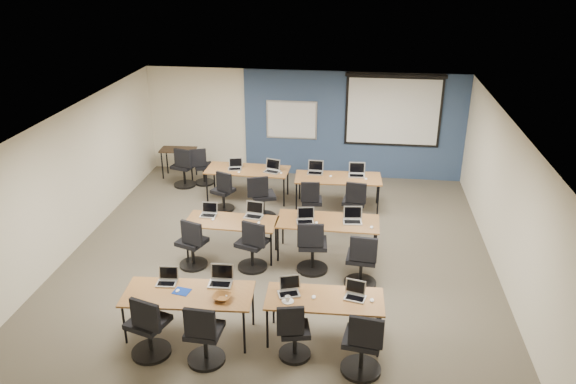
# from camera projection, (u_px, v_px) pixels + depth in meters

# --- Properties ---
(floor) EXTENTS (8.00, 9.00, 0.02)m
(floor) POSITION_uv_depth(u_px,v_px,m) (279.00, 260.00, 10.62)
(floor) COLOR #6B6354
(floor) RESTS_ON ground
(ceiling) EXTENTS (8.00, 9.00, 0.02)m
(ceiling) POSITION_uv_depth(u_px,v_px,m) (277.00, 122.00, 9.54)
(ceiling) COLOR white
(ceiling) RESTS_ON ground
(wall_back) EXTENTS (8.00, 0.04, 2.70)m
(wall_back) POSITION_uv_depth(u_px,v_px,m) (304.00, 123.00, 14.17)
(wall_back) COLOR beige
(wall_back) RESTS_ON ground
(wall_front) EXTENTS (8.00, 0.04, 2.70)m
(wall_front) POSITION_uv_depth(u_px,v_px,m) (217.00, 363.00, 5.99)
(wall_front) COLOR beige
(wall_front) RESTS_ON ground
(wall_left) EXTENTS (0.04, 9.00, 2.70)m
(wall_left) POSITION_uv_depth(u_px,v_px,m) (68.00, 184.00, 10.55)
(wall_left) COLOR beige
(wall_left) RESTS_ON ground
(wall_right) EXTENTS (0.04, 9.00, 2.70)m
(wall_right) POSITION_uv_depth(u_px,v_px,m) (509.00, 207.00, 9.61)
(wall_right) COLOR beige
(wall_right) RESTS_ON ground
(blue_accent_panel) EXTENTS (5.50, 0.04, 2.70)m
(blue_accent_panel) POSITION_uv_depth(u_px,v_px,m) (353.00, 126.00, 14.00)
(blue_accent_panel) COLOR #3D5977
(blue_accent_panel) RESTS_ON wall_back
(whiteboard) EXTENTS (1.28, 0.03, 0.98)m
(whiteboard) POSITION_uv_depth(u_px,v_px,m) (292.00, 120.00, 14.10)
(whiteboard) COLOR silver
(whiteboard) RESTS_ON wall_back
(projector_screen) EXTENTS (2.40, 0.10, 1.82)m
(projector_screen) POSITION_uv_depth(u_px,v_px,m) (394.00, 107.00, 13.62)
(projector_screen) COLOR black
(projector_screen) RESTS_ON wall_back
(training_table_front_left) EXTENTS (1.92, 0.80, 0.73)m
(training_table_front_left) POSITION_uv_depth(u_px,v_px,m) (188.00, 295.00, 8.31)
(training_table_front_left) COLOR #8E5E25
(training_table_front_left) RESTS_ON floor
(training_table_front_right) EXTENTS (1.72, 0.72, 0.73)m
(training_table_front_right) POSITION_uv_depth(u_px,v_px,m) (324.00, 301.00, 8.19)
(training_table_front_right) COLOR #A2783A
(training_table_front_right) RESTS_ON floor
(training_table_mid_left) EXTENTS (1.71, 0.71, 0.73)m
(training_table_mid_left) POSITION_uv_depth(u_px,v_px,m) (231.00, 223.00, 10.52)
(training_table_mid_left) COLOR #A76D47
(training_table_mid_left) RESTS_ON floor
(training_table_mid_right) EXTENTS (1.92, 0.80, 0.73)m
(training_table_mid_right) POSITION_uv_depth(u_px,v_px,m) (328.00, 223.00, 10.52)
(training_table_mid_right) COLOR brown
(training_table_mid_right) RESTS_ON floor
(training_table_back_left) EXTENTS (1.91, 0.80, 0.73)m
(training_table_back_left) POSITION_uv_depth(u_px,v_px,m) (248.00, 171.00, 12.97)
(training_table_back_left) COLOR brown
(training_table_back_left) RESTS_ON floor
(training_table_back_right) EXTENTS (1.91, 0.80, 0.73)m
(training_table_back_right) POSITION_uv_depth(u_px,v_px,m) (338.00, 179.00, 12.51)
(training_table_back_right) COLOR olive
(training_table_back_right) RESTS_ON floor
(laptop_0) EXTENTS (0.30, 0.25, 0.23)m
(laptop_0) POSITION_uv_depth(u_px,v_px,m) (167.00, 279.00, 8.53)
(laptop_0) COLOR #AFAEB5
(laptop_0) RESTS_ON training_table_front_left
(mouse_0) EXTENTS (0.08, 0.10, 0.03)m
(mouse_0) POSITION_uv_depth(u_px,v_px,m) (178.00, 291.00, 8.33)
(mouse_0) COLOR white
(mouse_0) RESTS_ON training_table_front_left
(task_chair_0) EXTENTS (0.59, 0.57, 1.05)m
(task_chair_0) POSITION_uv_depth(u_px,v_px,m) (149.00, 331.00, 7.95)
(task_chair_0) COLOR black
(task_chair_0) RESTS_ON floor
(laptop_1) EXTENTS (0.35, 0.30, 0.27)m
(laptop_1) POSITION_uv_depth(u_px,v_px,m) (221.00, 279.00, 8.53)
(laptop_1) COLOR #B4B4B6
(laptop_1) RESTS_ON training_table_front_left
(mouse_1) EXTENTS (0.06, 0.09, 0.03)m
(mouse_1) POSITION_uv_depth(u_px,v_px,m) (227.00, 295.00, 8.23)
(mouse_1) COLOR white
(mouse_1) RESTS_ON training_table_front_left
(task_chair_1) EXTENTS (0.54, 0.54, 1.02)m
(task_chair_1) POSITION_uv_depth(u_px,v_px,m) (204.00, 339.00, 7.81)
(task_chair_1) COLOR black
(task_chair_1) RESTS_ON floor
(laptop_2) EXTENTS (0.31, 0.27, 0.24)m
(laptop_2) POSITION_uv_depth(u_px,v_px,m) (289.00, 289.00, 8.28)
(laptop_2) COLOR #9E9EAA
(laptop_2) RESTS_ON training_table_front_right
(mouse_2) EXTENTS (0.09, 0.11, 0.04)m
(mouse_2) POSITION_uv_depth(u_px,v_px,m) (314.00, 297.00, 8.18)
(mouse_2) COLOR white
(mouse_2) RESTS_ON training_table_front_right
(task_chair_2) EXTENTS (0.47, 0.47, 0.95)m
(task_chair_2) POSITION_uv_depth(u_px,v_px,m) (294.00, 335.00, 7.92)
(task_chair_2) COLOR black
(task_chair_2) RESTS_ON floor
(laptop_3) EXTENTS (0.30, 0.26, 0.23)m
(laptop_3) POSITION_uv_depth(u_px,v_px,m) (355.00, 293.00, 8.18)
(laptop_3) COLOR #A4A4AC
(laptop_3) RESTS_ON training_table_front_right
(mouse_3) EXTENTS (0.07, 0.10, 0.03)m
(mouse_3) POSITION_uv_depth(u_px,v_px,m) (372.00, 300.00, 8.10)
(mouse_3) COLOR white
(mouse_3) RESTS_ON training_table_front_right
(task_chair_3) EXTENTS (0.57, 0.57, 1.04)m
(task_chair_3) POSITION_uv_depth(u_px,v_px,m) (363.00, 348.00, 7.61)
(task_chair_3) COLOR black
(task_chair_3) RESTS_ON floor
(laptop_4) EXTENTS (0.30, 0.26, 0.23)m
(laptop_4) POSITION_uv_depth(u_px,v_px,m) (209.00, 212.00, 10.70)
(laptop_4) COLOR #A2A2AC
(laptop_4) RESTS_ON training_table_mid_left
(mouse_4) EXTENTS (0.07, 0.10, 0.03)m
(mouse_4) POSITION_uv_depth(u_px,v_px,m) (213.00, 219.00, 10.52)
(mouse_4) COLOR white
(mouse_4) RESTS_ON training_table_mid_left
(task_chair_4) EXTENTS (0.54, 0.52, 1.00)m
(task_chair_4) POSITION_uv_depth(u_px,v_px,m) (192.00, 247.00, 10.21)
(task_chair_4) COLOR black
(task_chair_4) RESTS_ON floor
(laptop_5) EXTENTS (0.34, 0.29, 0.26)m
(laptop_5) POSITION_uv_depth(u_px,v_px,m) (254.00, 213.00, 10.67)
(laptop_5) COLOR #BBBBBB
(laptop_5) RESTS_ON training_table_mid_left
(mouse_5) EXTENTS (0.07, 0.10, 0.03)m
(mouse_5) POSITION_uv_depth(u_px,v_px,m) (259.00, 223.00, 10.40)
(mouse_5) COLOR white
(mouse_5) RESTS_ON training_table_mid_left
(task_chair_5) EXTENTS (0.57, 0.55, 1.02)m
(task_chair_5) POSITION_uv_depth(u_px,v_px,m) (253.00, 249.00, 10.14)
(task_chair_5) COLOR black
(task_chair_5) RESTS_ON floor
(laptop_6) EXTENTS (0.32, 0.27, 0.24)m
(laptop_6) POSITION_uv_depth(u_px,v_px,m) (305.00, 218.00, 10.46)
(laptop_6) COLOR #BBBBC3
(laptop_6) RESTS_ON training_table_mid_right
(mouse_6) EXTENTS (0.08, 0.10, 0.03)m
(mouse_6) POSITION_uv_depth(u_px,v_px,m) (316.00, 223.00, 10.40)
(mouse_6) COLOR white
(mouse_6) RESTS_ON training_table_mid_right
(task_chair_6) EXTENTS (0.57, 0.57, 1.05)m
(task_chair_6) POSITION_uv_depth(u_px,v_px,m) (312.00, 250.00, 10.07)
(task_chair_6) COLOR black
(task_chair_6) RESTS_ON floor
(laptop_7) EXTENTS (0.35, 0.29, 0.26)m
(laptop_7) POSITION_uv_depth(u_px,v_px,m) (353.00, 218.00, 10.46)
(laptop_7) COLOR #ABABB7
(laptop_7) RESTS_ON training_table_mid_right
(mouse_7) EXTENTS (0.07, 0.11, 0.04)m
(mouse_7) POSITION_uv_depth(u_px,v_px,m) (372.00, 227.00, 10.23)
(mouse_7) COLOR white
(mouse_7) RESTS_ON training_table_mid_right
(task_chair_7) EXTENTS (0.57, 0.57, 1.04)m
(task_chair_7) POSITION_uv_depth(u_px,v_px,m) (361.00, 264.00, 9.63)
(task_chair_7) COLOR black
(task_chair_7) RESTS_ON floor
(laptop_8) EXTENTS (0.31, 0.26, 0.24)m
(laptop_8) POSITION_uv_depth(u_px,v_px,m) (235.00, 166.00, 12.96)
(laptop_8) COLOR #BEBEBE
(laptop_8) RESTS_ON training_table_back_left
(mouse_8) EXTENTS (0.09, 0.11, 0.03)m
(mouse_8) POSITION_uv_depth(u_px,v_px,m) (239.00, 172.00, 12.74)
(mouse_8) COLOR white
(mouse_8) RESTS_ON training_table_back_left
(task_chair_8) EXTENTS (0.51, 0.47, 0.96)m
(task_chair_8) POSITION_uv_depth(u_px,v_px,m) (224.00, 194.00, 12.47)
(task_chair_8) COLOR black
(task_chair_8) RESTS_ON floor
(laptop_9) EXTENTS (0.35, 0.29, 0.26)m
(laptop_9) POSITION_uv_depth(u_px,v_px,m) (272.00, 169.00, 12.81)
(laptop_9) COLOR silver
(laptop_9) RESTS_ON training_table_back_left
(mouse_9) EXTENTS (0.07, 0.10, 0.03)m
(mouse_9) POSITION_uv_depth(u_px,v_px,m) (281.00, 173.00, 12.70)
(mouse_9) COLOR white
(mouse_9) RESTS_ON training_table_back_left
(task_chair_9) EXTENTS (0.57, 0.55, 1.03)m
(task_chair_9) POSITION_uv_depth(u_px,v_px,m) (262.00, 201.00, 12.08)
(task_chair_9) COLOR black
(task_chair_9) RESTS_ON floor
(laptop_10) EXTENTS (0.35, 0.29, 0.26)m
(laptop_10) POSITION_uv_depth(u_px,v_px,m) (315.00, 170.00, 12.73)
(laptop_10) COLOR #ABABB5
(laptop_10) RESTS_ON training_table_back_right
(mouse_10) EXTENTS (0.09, 0.12, 0.04)m
(mouse_10) POSITION_uv_depth(u_px,v_px,m) (331.00, 176.00, 12.53)
(mouse_10) COLOR white
(mouse_10) RESTS_ON training_table_back_right
(task_chair_10) EXTENTS (0.48, 0.48, 0.97)m
(task_chair_10) POSITION_uv_depth(u_px,v_px,m) (311.00, 205.00, 11.95)
(task_chair_10) COLOR black
(task_chair_10) RESTS_ON floor
(laptop_11) EXTENTS (0.36, 0.31, 0.27)m
(laptop_11) POSITION_uv_depth(u_px,v_px,m) (357.00, 172.00, 12.58)
(laptop_11) COLOR beige
(laptop_11) RESTS_ON training_table_back_right
(mouse_11) EXTENTS (0.09, 0.12, 0.04)m
(mouse_11) POSITION_uv_depth(u_px,v_px,m) (366.00, 179.00, 12.38)
(mouse_11) COLOR white
(mouse_11) RESTS_ON training_table_back_right
(task_chair_11) EXTENTS (0.52, 0.52, 1.00)m
(task_chair_11) POSITION_uv_depth(u_px,v_px,m) (354.00, 206.00, 11.86)
(task_chair_11) COLOR black
(task_chair_11) RESTS_ON floor
(blue_mousepad) EXTENTS (0.27, 0.24, 0.01)m
(blue_mousepad) POSITION_uv_depth(u_px,v_px,m) (182.00, 291.00, 8.33)
(blue_mousepad) COLOR navy
(blue_mousepad) RESTS_ON training_table_front_left
(snack_bowl) EXTENTS (0.37, 0.37, 0.08)m
(snack_bowl) POSITION_uv_depth(u_px,v_px,m) (222.00, 297.00, 8.14)
(snack_bowl) COLOR brown
(snack_bowl) RESTS_ON training_table_front_left
(snack_plate) EXTENTS (0.19, 0.19, 0.01)m
(snack_plate) POSITION_uv_depth(u_px,v_px,m) (288.00, 301.00, 8.10)
(snack_plate) COLOR white
(snack_plate) RESTS_ON training_table_front_right
(coffee_cup) EXTENTS (0.09, 0.09, 0.07)m
(coffee_cup) POSITION_uv_depth(u_px,v_px,m) (288.00, 299.00, 8.08)
(coffee_cup) COLOR silver
(coffee_cup) RESTS_ON snack_plate
(utility_table) EXTENTS (0.89, 0.49, 0.75)m
(utility_table) POSITION_uv_depth(u_px,v_px,m) (178.00, 153.00, 14.23)
(utility_table) COLOR black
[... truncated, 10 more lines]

